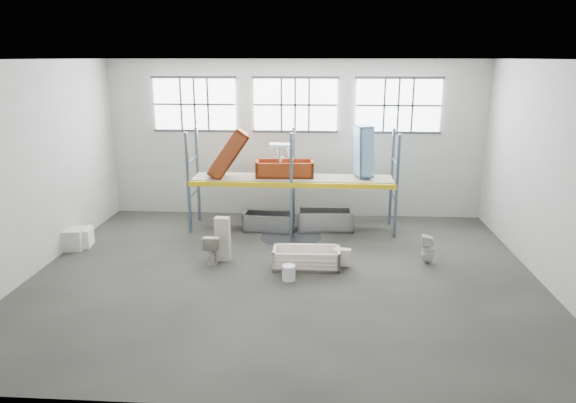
# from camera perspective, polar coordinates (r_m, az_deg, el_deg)

# --- Properties ---
(floor) EXTENTS (12.00, 10.00, 0.10)m
(floor) POSITION_cam_1_polar(r_m,az_deg,el_deg) (12.74, -0.45, -8.11)
(floor) COLOR #4C4942
(floor) RESTS_ON ground
(ceiling) EXTENTS (12.00, 10.00, 0.10)m
(ceiling) POSITION_cam_1_polar(r_m,az_deg,el_deg) (11.68, -0.50, 15.49)
(ceiling) COLOR silver
(ceiling) RESTS_ON ground
(wall_back) EXTENTS (12.00, 0.10, 5.00)m
(wall_back) POSITION_cam_1_polar(r_m,az_deg,el_deg) (16.91, 0.80, 6.81)
(wall_back) COLOR #B1B1A3
(wall_back) RESTS_ON ground
(wall_front) EXTENTS (12.00, 0.10, 5.00)m
(wall_front) POSITION_cam_1_polar(r_m,az_deg,el_deg) (7.12, -3.50, -5.50)
(wall_front) COLOR #B6B6A8
(wall_front) RESTS_ON ground
(wall_left) EXTENTS (0.10, 10.00, 5.00)m
(wall_left) POSITION_cam_1_polar(r_m,az_deg,el_deg) (13.78, -26.48, 3.19)
(wall_left) COLOR #B2B2A5
(wall_left) RESTS_ON ground
(wall_right) EXTENTS (0.10, 10.00, 5.00)m
(wall_right) POSITION_cam_1_polar(r_m,az_deg,el_deg) (13.00, 27.21, 2.44)
(wall_right) COLOR #A5A599
(wall_right) RESTS_ON ground
(window_left) EXTENTS (2.60, 0.04, 1.60)m
(window_left) POSITION_cam_1_polar(r_m,az_deg,el_deg) (17.14, -10.13, 10.39)
(window_left) COLOR white
(window_left) RESTS_ON wall_back
(window_mid) EXTENTS (2.60, 0.04, 1.60)m
(window_mid) POSITION_cam_1_polar(r_m,az_deg,el_deg) (16.67, 0.79, 10.49)
(window_mid) COLOR white
(window_mid) RESTS_ON wall_back
(window_right) EXTENTS (2.60, 0.04, 1.60)m
(window_right) POSITION_cam_1_polar(r_m,az_deg,el_deg) (16.81, 11.93, 10.21)
(window_right) COLOR white
(window_right) RESTS_ON wall_back
(rack_upright_la) EXTENTS (0.08, 0.08, 3.00)m
(rack_upright_la) POSITION_cam_1_polar(r_m,az_deg,el_deg) (15.46, -10.82, 1.93)
(rack_upright_la) COLOR slate
(rack_upright_la) RESTS_ON floor
(rack_upright_lb) EXTENTS (0.08, 0.08, 3.00)m
(rack_upright_lb) POSITION_cam_1_polar(r_m,az_deg,el_deg) (16.60, -9.80, 2.91)
(rack_upright_lb) COLOR slate
(rack_upright_lb) RESTS_ON floor
(rack_upright_ma) EXTENTS (0.08, 0.08, 3.00)m
(rack_upright_ma) POSITION_cam_1_polar(r_m,az_deg,el_deg) (15.00, 0.35, 1.79)
(rack_upright_ma) COLOR slate
(rack_upright_ma) RESTS_ON floor
(rack_upright_mb) EXTENTS (0.08, 0.08, 3.00)m
(rack_upright_mb) POSITION_cam_1_polar(r_m,az_deg,el_deg) (16.16, 0.61, 2.80)
(rack_upright_mb) COLOR slate
(rack_upright_mb) RESTS_ON floor
(rack_upright_ra) EXTENTS (0.08, 0.08, 3.00)m
(rack_upright_ra) POSITION_cam_1_polar(r_m,az_deg,el_deg) (15.12, 11.78, 1.58)
(rack_upright_ra) COLOR slate
(rack_upright_ra) RESTS_ON floor
(rack_upright_rb) EXTENTS (0.08, 0.08, 3.00)m
(rack_upright_rb) POSITION_cam_1_polar(r_m,az_deg,el_deg) (16.28, 11.22, 2.59)
(rack_upright_rb) COLOR slate
(rack_upright_rb) RESTS_ON floor
(rack_beam_front) EXTENTS (6.00, 0.10, 0.14)m
(rack_beam_front) POSITION_cam_1_polar(r_m,az_deg,el_deg) (15.00, 0.35, 1.79)
(rack_beam_front) COLOR yellow
(rack_beam_front) RESTS_ON floor
(rack_beam_back) EXTENTS (6.00, 0.10, 0.14)m
(rack_beam_back) POSITION_cam_1_polar(r_m,az_deg,el_deg) (16.16, 0.61, 2.80)
(rack_beam_back) COLOR yellow
(rack_beam_back) RESTS_ON floor
(shelf_deck) EXTENTS (5.90, 1.10, 0.03)m
(shelf_deck) POSITION_cam_1_polar(r_m,az_deg,el_deg) (15.56, 0.49, 2.60)
(shelf_deck) COLOR gray
(shelf_deck) RESTS_ON floor
(wet_patch) EXTENTS (1.80, 1.80, 0.00)m
(wet_patch) POSITION_cam_1_polar(r_m,az_deg,el_deg) (15.23, 0.30, -3.87)
(wet_patch) COLOR black
(wet_patch) RESTS_ON floor
(bathtub_beige) EXTENTS (1.67, 0.81, 0.49)m
(bathtub_beige) POSITION_cam_1_polar(r_m,az_deg,el_deg) (13.02, 2.02, -6.18)
(bathtub_beige) COLOR white
(bathtub_beige) RESTS_ON floor
(cistern_spare) EXTENTS (0.46, 0.26, 0.42)m
(cistern_spare) POSITION_cam_1_polar(r_m,az_deg,el_deg) (13.06, 5.88, -6.02)
(cistern_spare) COLOR beige
(cistern_spare) RESTS_ON bathtub_beige
(sink_in_tub) EXTENTS (0.58, 0.58, 0.17)m
(sink_in_tub) POSITION_cam_1_polar(r_m,az_deg,el_deg) (13.29, 0.84, -6.10)
(sink_in_tub) COLOR beige
(sink_in_tub) RESTS_ON bathtub_beige
(toilet_beige) EXTENTS (0.44, 0.74, 0.74)m
(toilet_beige) POSITION_cam_1_polar(r_m,az_deg,el_deg) (13.49, -8.17, -4.96)
(toilet_beige) COLOR beige
(toilet_beige) RESTS_ON floor
(cistern_tall) EXTENTS (0.38, 0.26, 1.14)m
(cistern_tall) POSITION_cam_1_polar(r_m,az_deg,el_deg) (13.46, -7.13, -4.06)
(cistern_tall) COLOR beige
(cistern_tall) RESTS_ON floor
(toilet_white) EXTENTS (0.39, 0.38, 0.75)m
(toilet_white) POSITION_cam_1_polar(r_m,az_deg,el_deg) (13.69, 15.04, -5.04)
(toilet_white) COLOR white
(toilet_white) RESTS_ON floor
(steel_tub_left) EXTENTS (1.50, 0.77, 0.54)m
(steel_tub_left) POSITION_cam_1_polar(r_m,az_deg,el_deg) (15.73, -2.14, -2.22)
(steel_tub_left) COLOR #9A9BA2
(steel_tub_left) RESTS_ON floor
(steel_tub_right) EXTENTS (1.67, 0.83, 0.60)m
(steel_tub_right) POSITION_cam_1_polar(r_m,az_deg,el_deg) (15.82, 4.07, -2.02)
(steel_tub_right) COLOR #AEB0B6
(steel_tub_right) RESTS_ON floor
(rust_tub_flat) EXTENTS (1.75, 0.90, 0.48)m
(rust_tub_flat) POSITION_cam_1_polar(r_m,az_deg,el_deg) (15.66, -0.36, 3.58)
(rust_tub_flat) COLOR #9A3013
(rust_tub_flat) RESTS_ON shelf_deck
(rust_tub_tilted) EXTENTS (1.35, 0.88, 1.55)m
(rust_tub_tilted) POSITION_cam_1_polar(r_m,az_deg,el_deg) (15.55, -6.48, 5.18)
(rust_tub_tilted) COLOR #93300F
(rust_tub_tilted) RESTS_ON shelf_deck
(sink_on_shelf) EXTENTS (0.74, 0.62, 0.57)m
(sink_on_shelf) POSITION_cam_1_polar(r_m,az_deg,el_deg) (15.37, -0.84, 4.40)
(sink_on_shelf) COLOR white
(sink_on_shelf) RESTS_ON rust_tub_flat
(blue_tub_upright) EXTENTS (0.62, 0.79, 1.51)m
(blue_tub_upright) POSITION_cam_1_polar(r_m,az_deg,el_deg) (15.53, 8.22, 5.48)
(blue_tub_upright) COLOR #77A3D0
(blue_tub_upright) RESTS_ON shelf_deck
(bucket) EXTENTS (0.32, 0.32, 0.36)m
(bucket) POSITION_cam_1_polar(r_m,az_deg,el_deg) (12.33, 0.07, -7.77)
(bucket) COLOR white
(bucket) RESTS_ON floor
(carton_near) EXTENTS (0.72, 0.64, 0.56)m
(carton_near) POSITION_cam_1_polar(r_m,az_deg,el_deg) (15.39, -22.57, -3.81)
(carton_near) COLOR silver
(carton_near) RESTS_ON floor
(carton_far) EXTENTS (0.70, 0.70, 0.50)m
(carton_far) POSITION_cam_1_polar(r_m,az_deg,el_deg) (15.54, -21.71, -3.64)
(carton_far) COLOR white
(carton_far) RESTS_ON floor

